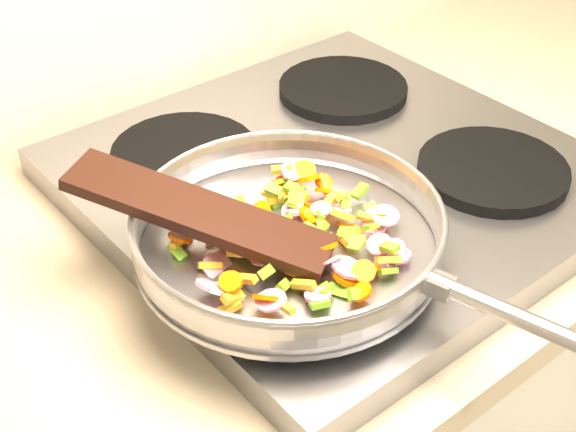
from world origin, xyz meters
TOP-DOWN VIEW (x-y plane):
  - base_cabinet at (0.00, 1.67)m, footprint 3.00×0.65m
  - cooktop at (-0.70, 1.67)m, footprint 0.60×0.60m
  - grate_fl at (-0.84, 1.52)m, footprint 0.19×0.19m
  - grate_fr at (-0.56, 1.52)m, footprint 0.19×0.19m
  - grate_bl at (-0.84, 1.81)m, footprint 0.19×0.19m
  - grate_br at (-0.56, 1.81)m, footprint 0.19×0.19m
  - saute_pan at (-0.87, 1.56)m, footprint 0.37×0.53m
  - vegetable_heap at (-0.86, 1.55)m, footprint 0.26×0.25m
  - wooden_spatula at (-0.94, 1.62)m, footprint 0.21×0.28m

SIDE VIEW (x-z plane):
  - base_cabinet at x=0.00m, z-range 0.00..0.86m
  - cooktop at x=-0.70m, z-range 0.90..0.94m
  - grate_fl at x=-0.84m, z-range 0.94..0.96m
  - grate_fr at x=-0.56m, z-range 0.94..0.96m
  - grate_bl at x=-0.84m, z-range 0.94..0.96m
  - grate_br at x=-0.56m, z-range 0.94..0.96m
  - vegetable_heap at x=-0.86m, z-range 0.95..1.00m
  - saute_pan at x=-0.87m, z-range 0.96..1.01m
  - wooden_spatula at x=-0.94m, z-range 0.97..1.04m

